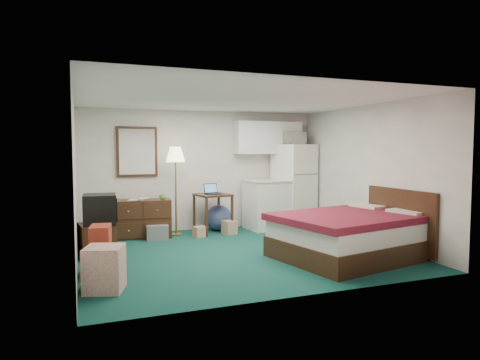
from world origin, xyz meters
name	(u,v)px	position (x,y,z in m)	size (l,w,h in m)	color
floor	(239,252)	(0.00, 0.00, 0.00)	(5.00, 4.50, 0.01)	#0E4040
ceiling	(239,99)	(0.00, 0.00, 2.50)	(5.00, 4.50, 0.01)	beige
walls	(239,177)	(0.00, 0.00, 1.25)	(5.01, 4.51, 2.50)	beige
mirror	(137,152)	(-1.35, 2.22, 1.65)	(0.80, 0.06, 1.00)	white
upper_cabinets	(268,138)	(1.45, 2.08, 1.95)	(1.50, 0.35, 0.70)	white
headboard	(400,219)	(2.46, -0.95, 0.55)	(0.06, 1.56, 1.00)	black
dresser	(143,219)	(-1.32, 1.78, 0.37)	(1.07, 0.49, 0.73)	black
floor_lamp	(176,191)	(-0.66, 1.80, 0.87)	(0.38, 0.38, 1.75)	#C1873A
desk	(213,214)	(0.07, 1.71, 0.40)	(0.63, 0.63, 0.80)	black
exercise_ball	(219,218)	(0.27, 1.93, 0.27)	(0.54, 0.54, 0.54)	#3B4981
kitchen_counter	(269,205)	(1.34, 1.76, 0.51)	(0.93, 0.71, 1.02)	white
fridge	(294,185)	(2.00, 1.88, 0.90)	(0.74, 0.74, 1.80)	white
bed	(349,236)	(1.48, -0.95, 0.34)	(2.12, 1.65, 0.68)	#59051C
tv_stand	(97,240)	(-2.21, 0.58, 0.26)	(0.52, 0.56, 0.52)	black
suitcase	(101,250)	(-2.20, -0.51, 0.33)	(0.26, 0.41, 0.67)	maroon
retail_box	(104,269)	(-2.19, -1.25, 0.27)	(0.43, 0.43, 0.54)	silver
file_bin	(158,232)	(-1.09, 1.47, 0.14)	(0.40, 0.30, 0.28)	slate
cardboard_box_a	(200,232)	(-0.28, 1.44, 0.10)	(0.24, 0.20, 0.20)	#A37F65
cardboard_box_b	(229,227)	(0.35, 1.50, 0.14)	(0.23, 0.27, 0.27)	#A37F65
laptop	(213,189)	(0.06, 1.66, 0.90)	(0.30, 0.24, 0.21)	black
crt_tv	(100,209)	(-2.16, 0.54, 0.75)	(0.51, 0.55, 0.47)	black
microwave	(293,137)	(1.97, 1.87, 1.97)	(0.48, 0.27, 0.33)	white
book_a	(129,194)	(-1.58, 1.74, 0.85)	(0.18, 0.02, 0.24)	#A37F65
book_b	(139,194)	(-1.37, 1.84, 0.85)	(0.17, 0.02, 0.23)	#A37F65
mug	(163,196)	(-0.95, 1.66, 0.79)	(0.13, 0.10, 0.13)	#539C4A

